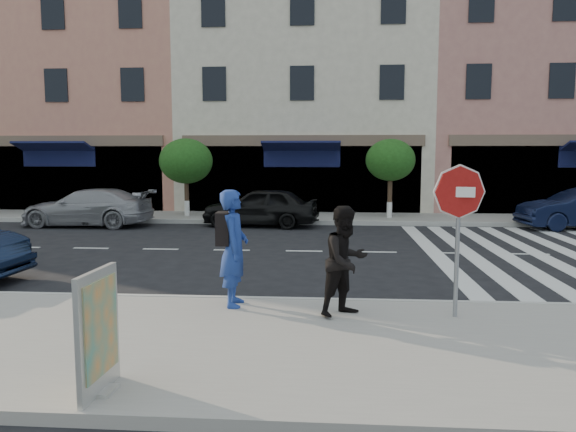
{
  "coord_description": "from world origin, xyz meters",
  "views": [
    {
      "loc": [
        0.7,
        -11.09,
        2.73
      ],
      "look_at": [
        -0.16,
        0.27,
        1.4
      ],
      "focal_mm": 35.0,
      "sensor_mm": 36.0,
      "label": 1
    }
  ],
  "objects_px": {
    "stop_sign": "(459,206)",
    "poster_board": "(99,334)",
    "car_far_left": "(87,207)",
    "car_far_mid": "(260,207)",
    "walker": "(346,261)",
    "photographer": "(234,248)"
  },
  "relations": [
    {
      "from": "stop_sign",
      "to": "poster_board",
      "type": "height_order",
      "value": "stop_sign"
    },
    {
      "from": "car_far_left",
      "to": "car_far_mid",
      "type": "distance_m",
      "value": 6.29
    },
    {
      "from": "walker",
      "to": "poster_board",
      "type": "distance_m",
      "value": 4.1
    },
    {
      "from": "stop_sign",
      "to": "photographer",
      "type": "xyz_separation_m",
      "value": [
        -3.55,
        0.4,
        -0.76
      ]
    },
    {
      "from": "poster_board",
      "to": "stop_sign",
      "type": "bearing_deg",
      "value": 38.51
    },
    {
      "from": "photographer",
      "to": "walker",
      "type": "relative_size",
      "value": 1.12
    },
    {
      "from": "poster_board",
      "to": "car_far_left",
      "type": "height_order",
      "value": "poster_board"
    },
    {
      "from": "car_far_left",
      "to": "car_far_mid",
      "type": "xyz_separation_m",
      "value": [
        6.28,
        0.42,
        0.03
      ]
    },
    {
      "from": "walker",
      "to": "poster_board",
      "type": "height_order",
      "value": "walker"
    },
    {
      "from": "photographer",
      "to": "car_far_left",
      "type": "relative_size",
      "value": 0.42
    },
    {
      "from": "car_far_mid",
      "to": "car_far_left",
      "type": "bearing_deg",
      "value": -80.38
    },
    {
      "from": "car_far_left",
      "to": "poster_board",
      "type": "bearing_deg",
      "value": 26.18
    },
    {
      "from": "stop_sign",
      "to": "car_far_mid",
      "type": "distance_m",
      "value": 12.27
    },
    {
      "from": "walker",
      "to": "car_far_mid",
      "type": "xyz_separation_m",
      "value": [
        -2.77,
        11.39,
        -0.31
      ]
    },
    {
      "from": "photographer",
      "to": "car_far_mid",
      "type": "distance_m",
      "value": 11.02
    },
    {
      "from": "stop_sign",
      "to": "car_far_left",
      "type": "distance_m",
      "value": 15.39
    },
    {
      "from": "stop_sign",
      "to": "walker",
      "type": "relative_size",
      "value": 1.37
    },
    {
      "from": "walker",
      "to": "poster_board",
      "type": "relative_size",
      "value": 1.3
    },
    {
      "from": "photographer",
      "to": "car_far_mid",
      "type": "bearing_deg",
      "value": 1.98
    },
    {
      "from": "stop_sign",
      "to": "photographer",
      "type": "height_order",
      "value": "stop_sign"
    },
    {
      "from": "car_far_mid",
      "to": "photographer",
      "type": "bearing_deg",
      "value": 10.62
    },
    {
      "from": "photographer",
      "to": "walker",
      "type": "bearing_deg",
      "value": -105.65
    }
  ]
}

